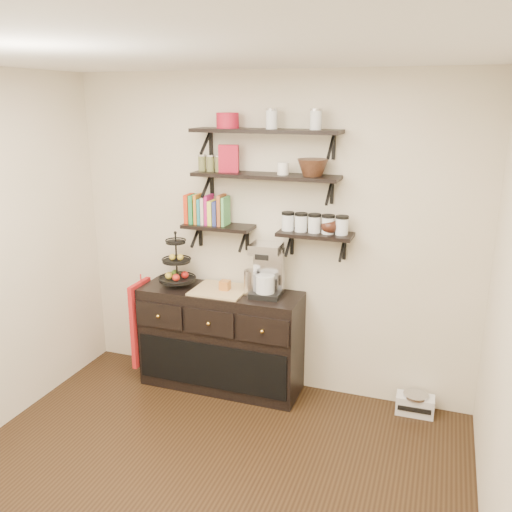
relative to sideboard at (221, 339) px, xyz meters
The scene contains 21 objects.
floor 1.62m from the sideboard, 76.34° to the right, with size 3.50×3.50×0.00m, color black.
ceiling 2.74m from the sideboard, 76.34° to the right, with size 3.50×3.50×0.02m, color white.
back_wall 1.00m from the sideboard, 32.56° to the left, with size 3.50×0.02×2.70m, color beige.
shelf_top 1.82m from the sideboard, 15.73° to the left, with size 1.20×0.27×0.23m.
shelf_mid 1.48m from the sideboard, 15.73° to the left, with size 1.20×0.27×0.23m.
shelf_low_left 0.98m from the sideboard, 113.94° to the left, with size 0.60×0.25×0.23m.
shelf_low_right 1.26m from the sideboard, ahead, with size 0.60×0.25×0.23m.
cookbooks 1.13m from the sideboard, 140.63° to the left, with size 0.36×0.15×0.26m.
glass_canisters 1.32m from the sideboard, ahead, with size 0.54×0.10×0.13m.
sideboard is the anchor object (origin of this frame).
fruit_stand 0.73m from the sideboard, behind, with size 0.32×0.32×0.47m.
candle 0.51m from the sideboard, ahead, with size 0.08×0.08×0.08m, color #AB6227.
coffee_maker 0.78m from the sideboard, ahead, with size 0.26×0.25×0.45m.
thermal_carafe 0.63m from the sideboard, ahead, with size 0.11×0.11×0.22m, color silver.
apron 0.74m from the sideboard, behind, with size 0.04×0.33×0.76m, color #B4131B.
radio 1.71m from the sideboard, ahead, with size 0.30×0.20×0.18m.
recipe_box 1.56m from the sideboard, 60.98° to the left, with size 0.16×0.06×0.22m, color #A61228.
walnut_bowl 1.69m from the sideboard, ahead, with size 0.24×0.24×0.13m, color black, non-canonical shape.
ramekins 1.58m from the sideboard, 10.99° to the left, with size 0.09×0.09×0.10m, color white.
teapot 1.40m from the sideboard, ahead, with size 0.18×0.14×0.14m, color #351810, non-canonical shape.
red_pot 1.86m from the sideboard, 63.10° to the left, with size 0.18×0.18×0.12m, color #A61228.
Camera 1 is at (1.37, -2.49, 2.47)m, focal length 38.00 mm.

